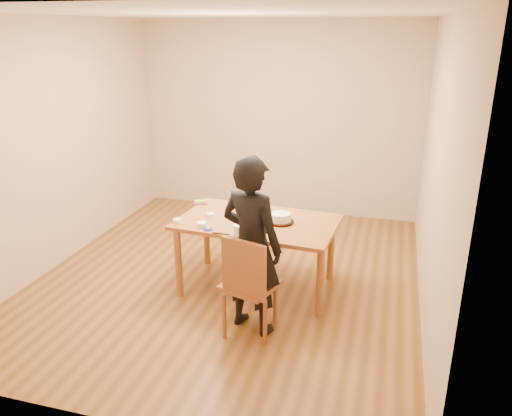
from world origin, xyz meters
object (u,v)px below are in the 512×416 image
(dining_chair, at_px, (250,285))
(dining_table, at_px, (257,222))
(person, at_px, (252,246))
(cake_plate, at_px, (281,222))
(cake, at_px, (281,218))

(dining_chair, bearing_deg, dining_table, 117.97)
(dining_chair, relative_size, person, 0.27)
(cake_plate, bearing_deg, person, -96.79)
(dining_table, bearing_deg, person, -74.07)
(dining_chair, bearing_deg, person, 107.02)
(cake, xyz_separation_m, person, (-0.09, -0.74, 0.00))
(dining_chair, bearing_deg, cake, 100.62)
(dining_table, height_order, person, person)
(cake_plate, xyz_separation_m, cake, (0.00, 0.00, 0.04))
(cake, distance_m, person, 0.74)
(cake, bearing_deg, person, -96.79)
(dining_chair, height_order, cake_plate, cake_plate)
(cake_plate, relative_size, cake, 1.30)
(dining_table, relative_size, dining_chair, 3.68)
(dining_table, height_order, cake_plate, cake_plate)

